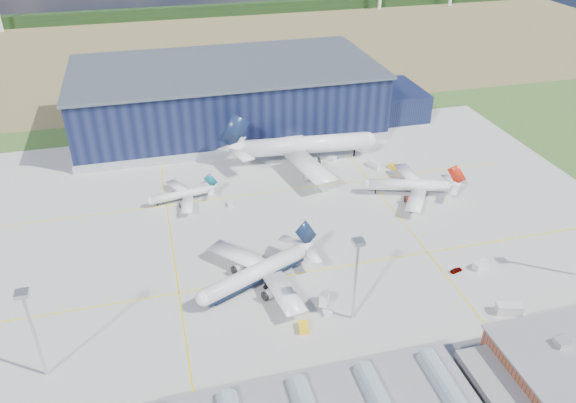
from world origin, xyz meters
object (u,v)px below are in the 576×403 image
Objects in this scene: gse_tug_c at (394,167)px; gse_van_c at (481,265)px; airliner_navy at (255,266)px; gse_tug_a at (303,327)px; airliner_widebody at (306,136)px; light_mast_center at (356,267)px; airstair at (324,302)px; gse_van_b at (374,164)px; airliner_regional at (179,191)px; light_mast_west at (30,321)px; airliner_red at (409,180)px; gse_van_a at (509,309)px; hangar at (233,99)px; car_b at (287,296)px; car_a at (456,270)px; gse_tug_b at (247,257)px; gse_cart_a at (230,204)px; gse_cart_b at (332,158)px.

gse_van_c is (-1.16, -60.68, 0.30)m from gse_tug_c.
gse_tug_a is at bearing 87.51° from airliner_navy.
light_mast_center is at bearing -93.62° from airliner_widebody.
airstair is (-46.17, -4.28, 0.54)m from gse_van_c.
airliner_widebody reaches higher than gse_van_b.
light_mast_west is at bearing 53.48° from airliner_regional.
gse_van_c is at bearing 110.11° from airliner_red.
gse_van_a is at bearing -112.35° from gse_van_b.
hangar reaches higher than airstair.
car_a is at bearing -112.76° from car_b.
car_b is at bearing 102.47° from gse_tug_a.
airliner_regional is 67.75m from airstair.
car_a is (38.91, 4.46, -1.01)m from airstair.
gse_cart_a is (0.44, 29.69, -0.07)m from gse_tug_b.
airliner_red is 42.28m from airliner_widebody.
airliner_navy is (49.70, 18.00, -9.02)m from light_mast_west.
airliner_regional is 4.83× the size of airstair.
airliner_navy is at bearing 23.38° from car_b.
gse_cart_a is at bearing 173.52° from gse_cart_b.
gse_tug_b is at bearing 37.82° from airliner_red.
light_mast_center is 76.04m from airliner_regional.
car_a is at bearing 146.99° from airliner_navy.
hangar reaches higher than gse_tug_c.
light_mast_west is 5.18× the size of gse_van_c.
airliner_navy is 11.21× the size of car_a.
airliner_widebody is 78.91m from car_b.
gse_cart_b is (92.31, 82.78, -14.74)m from light_mast_west.
gse_cart_a is 55.92m from airstair.
car_a is at bearing -116.60° from gse_cart_b.
airstair is (64.49, 5.55, -13.83)m from light_mast_west.
light_mast_center is 22.98m from car_b.
gse_van_c is at bearing -111.15° from gse_cart_b.
car_b is at bearing 140.45° from light_mast_center.
airliner_navy is 11.30m from car_b.
gse_tug_b is at bearing 74.34° from gse_van_a.
car_b is (-54.16, 1.31, -0.52)m from gse_van_c.
gse_cart_b is 0.96× the size of car_b.
gse_van_a is 78.65m from gse_tug_c.
light_mast_west is 75.74m from airliner_regional.
car_b is at bearing -78.90° from gse_cart_a.
airliner_widebody is at bearing 101.65° from airstair.
airstair is at bearing -51.96° from gse_tug_b.
gse_cart_a is at bearing 95.79° from gse_tug_b.
gse_cart_a is 0.54× the size of airstair.
gse_tug_a is 0.84× the size of gse_van_c.
light_mast_west is 0.58× the size of airliner_navy.
car_b is at bearing 86.98° from gse_van_a.
light_mast_center is at bearing -67.97° from gse_cart_a.
gse_van_a is at bearing -117.67° from gse_tug_c.
gse_tug_a is at bearing -151.89° from gse_tug_c.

